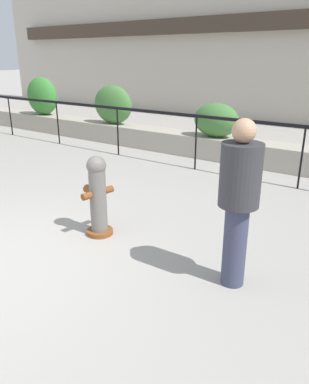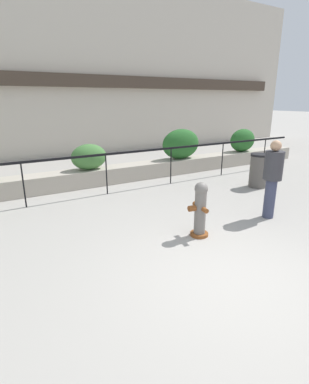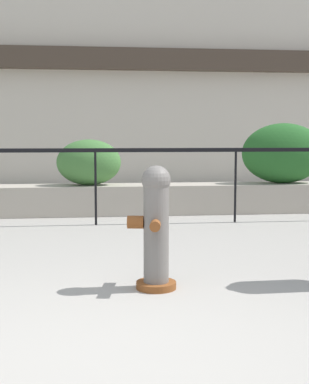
% 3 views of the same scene
% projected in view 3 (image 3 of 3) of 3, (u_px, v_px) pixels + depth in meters
% --- Properties ---
extents(ground_plane, '(120.00, 120.00, 0.00)m').
position_uv_depth(ground_plane, '(100.00, 359.00, 3.20)').
color(ground_plane, '#9E9991').
extents(building_facade, '(30.00, 1.36, 8.00)m').
position_uv_depth(building_facade, '(93.00, 39.00, 14.63)').
color(building_facade, beige).
rests_on(building_facade, ground).
extents(planter_wall_low, '(18.00, 0.70, 0.50)m').
position_uv_depth(planter_wall_low, '(96.00, 200.00, 9.11)').
color(planter_wall_low, '#ADA393').
rests_on(planter_wall_low, ground).
extents(fence_railing_segment, '(15.00, 0.05, 1.15)m').
position_uv_depth(fence_railing_segment, '(95.00, 157.00, 7.94)').
color(fence_railing_segment, black).
rests_on(fence_railing_segment, ground).
extents(hedge_bush_2, '(1.09, 0.68, 0.77)m').
position_uv_depth(hedge_bush_2, '(89.00, 162.00, 9.03)').
color(hedge_bush_2, '#427538').
rests_on(hedge_bush_2, planter_wall_low).
extents(hedge_bush_3, '(1.50, 0.70, 1.06)m').
position_uv_depth(hedge_bush_3, '(284.00, 153.00, 9.39)').
color(hedge_bush_3, '#235B23').
rests_on(hedge_bush_3, planter_wall_low).
extents(fire_hydrant, '(0.46, 0.48, 1.08)m').
position_uv_depth(fire_hydrant, '(156.00, 226.00, 4.63)').
color(fire_hydrant, brown).
rests_on(fire_hydrant, ground).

